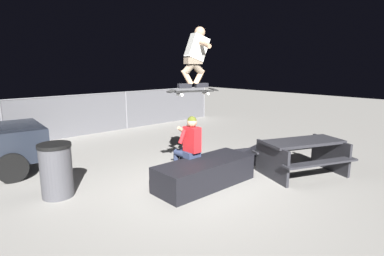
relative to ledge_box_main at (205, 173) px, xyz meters
name	(u,v)px	position (x,y,z in m)	size (l,w,h in m)	color
ground_plane	(191,187)	(-0.26, 0.13, -0.25)	(40.00, 40.00, 0.00)	gray
ledge_box_main	(205,173)	(0.00, 0.00, 0.00)	(2.08, 0.79, 0.50)	black
person_sitting_on_ledge	(188,144)	(-0.03, 0.45, 0.50)	(0.59, 0.75, 1.34)	#2D3856
skateboard	(193,91)	(-0.05, 0.29, 1.58)	(1.04, 0.46, 0.13)	black
skater_airborne	(196,55)	(0.00, 0.27, 2.26)	(0.64, 0.88, 1.12)	black
kicker_ramp	(251,158)	(1.97, 0.38, -0.18)	(1.47, 1.23, 0.45)	black
picnic_table_back	(302,152)	(2.00, -0.95, 0.25)	(2.08, 1.88, 0.75)	#28282D
trash_bin	(56,170)	(-2.32, 1.41, 0.24)	(0.57, 0.57, 0.97)	#47474C
fence_back	(72,115)	(-0.26, 5.89, 0.48)	(12.05, 0.05, 1.37)	slate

